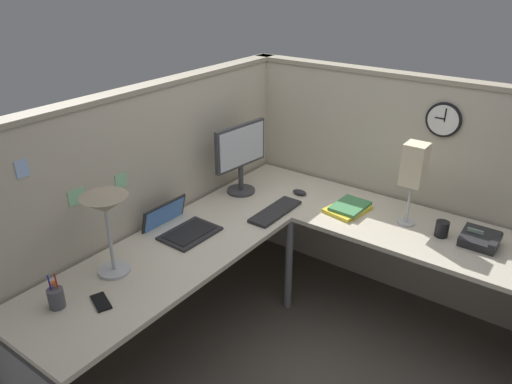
{
  "coord_description": "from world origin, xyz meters",
  "views": [
    {
      "loc": [
        -2.24,
        -1.31,
        2.23
      ],
      "look_at": [
        0.02,
        0.34,
        0.9
      ],
      "focal_mm": 34.37,
      "sensor_mm": 36.0,
      "label": 1
    }
  ],
  "objects_px": {
    "monitor": "(241,154)",
    "cell_phone": "(101,302)",
    "book_stack": "(348,208)",
    "coffee_mug": "(442,229)",
    "laptop": "(179,226)",
    "office_phone": "(481,240)",
    "desk_lamp_paper": "(414,167)",
    "keyboard": "(275,211)",
    "pen_cup": "(56,298)",
    "wall_clock": "(444,120)",
    "computer_mouse": "(300,192)",
    "desk_lamp_dome": "(106,211)"
  },
  "relations": [
    {
      "from": "desk_lamp_paper",
      "to": "pen_cup",
      "type": "bearing_deg",
      "value": 149.5
    },
    {
      "from": "desk_lamp_dome",
      "to": "desk_lamp_paper",
      "type": "height_order",
      "value": "desk_lamp_paper"
    },
    {
      "from": "computer_mouse",
      "to": "office_phone",
      "type": "bearing_deg",
      "value": -88.66
    },
    {
      "from": "coffee_mug",
      "to": "wall_clock",
      "type": "distance_m",
      "value": 0.68
    },
    {
      "from": "computer_mouse",
      "to": "desk_lamp_dome",
      "type": "height_order",
      "value": "desk_lamp_dome"
    },
    {
      "from": "cell_phone",
      "to": "laptop",
      "type": "bearing_deg",
      "value": 36.18
    },
    {
      "from": "desk_lamp_paper",
      "to": "monitor",
      "type": "bearing_deg",
      "value": 102.33
    },
    {
      "from": "computer_mouse",
      "to": "cell_phone",
      "type": "xyz_separation_m",
      "value": [
        -1.61,
        0.14,
        -0.01
      ]
    },
    {
      "from": "office_phone",
      "to": "desk_lamp_paper",
      "type": "xyz_separation_m",
      "value": [
        0.01,
        0.44,
        0.35
      ]
    },
    {
      "from": "monitor",
      "to": "desk_lamp_paper",
      "type": "xyz_separation_m",
      "value": [
        0.25,
        -1.12,
        0.09
      ]
    },
    {
      "from": "coffee_mug",
      "to": "wall_clock",
      "type": "bearing_deg",
      "value": 28.06
    },
    {
      "from": "keyboard",
      "to": "computer_mouse",
      "type": "relative_size",
      "value": 4.13
    },
    {
      "from": "keyboard",
      "to": "wall_clock",
      "type": "bearing_deg",
      "value": -48.88
    },
    {
      "from": "book_stack",
      "to": "computer_mouse",
      "type": "bearing_deg",
      "value": 86.55
    },
    {
      "from": "monitor",
      "to": "desk_lamp_paper",
      "type": "distance_m",
      "value": 1.15
    },
    {
      "from": "office_phone",
      "to": "book_stack",
      "type": "distance_m",
      "value": 0.82
    },
    {
      "from": "desk_lamp_dome",
      "to": "office_phone",
      "type": "height_order",
      "value": "desk_lamp_dome"
    },
    {
      "from": "keyboard",
      "to": "desk_lamp_paper",
      "type": "distance_m",
      "value": 0.91
    },
    {
      "from": "desk_lamp_dome",
      "to": "cell_phone",
      "type": "height_order",
      "value": "desk_lamp_dome"
    },
    {
      "from": "desk_lamp_paper",
      "to": "keyboard",
      "type": "bearing_deg",
      "value": 116.47
    },
    {
      "from": "pen_cup",
      "to": "book_stack",
      "type": "distance_m",
      "value": 1.85
    },
    {
      "from": "desk_lamp_dome",
      "to": "coffee_mug",
      "type": "distance_m",
      "value": 1.93
    },
    {
      "from": "monitor",
      "to": "wall_clock",
      "type": "xyz_separation_m",
      "value": [
        0.56,
        -1.16,
        0.31
      ]
    },
    {
      "from": "desk_lamp_paper",
      "to": "desk_lamp_dome",
      "type": "bearing_deg",
      "value": 143.35
    },
    {
      "from": "monitor",
      "to": "cell_phone",
      "type": "distance_m",
      "value": 1.44
    },
    {
      "from": "laptop",
      "to": "coffee_mug",
      "type": "relative_size",
      "value": 4.05
    },
    {
      "from": "monitor",
      "to": "desk_lamp_dome",
      "type": "relative_size",
      "value": 1.12
    },
    {
      "from": "keyboard",
      "to": "pen_cup",
      "type": "height_order",
      "value": "pen_cup"
    },
    {
      "from": "desk_lamp_paper",
      "to": "wall_clock",
      "type": "xyz_separation_m",
      "value": [
        0.31,
        -0.04,
        0.22
      ]
    },
    {
      "from": "keyboard",
      "to": "pen_cup",
      "type": "xyz_separation_m",
      "value": [
        -1.41,
        0.31,
        0.04
      ]
    },
    {
      "from": "laptop",
      "to": "keyboard",
      "type": "bearing_deg",
      "value": -33.68
    },
    {
      "from": "office_phone",
      "to": "coffee_mug",
      "type": "distance_m",
      "value": 0.22
    },
    {
      "from": "desk_lamp_dome",
      "to": "coffee_mug",
      "type": "xyz_separation_m",
      "value": [
        1.4,
        -1.29,
        -0.32
      ]
    },
    {
      "from": "cell_phone",
      "to": "office_phone",
      "type": "bearing_deg",
      "value": -18.21
    },
    {
      "from": "book_stack",
      "to": "coffee_mug",
      "type": "bearing_deg",
      "value": -87.27
    },
    {
      "from": "wall_clock",
      "to": "pen_cup",
      "type": "bearing_deg",
      "value": 152.47
    },
    {
      "from": "cell_phone",
      "to": "pen_cup",
      "type": "bearing_deg",
      "value": 155.3
    },
    {
      "from": "computer_mouse",
      "to": "desk_lamp_paper",
      "type": "height_order",
      "value": "desk_lamp_paper"
    },
    {
      "from": "desk_lamp_dome",
      "to": "office_phone",
      "type": "distance_m",
      "value": 2.1
    },
    {
      "from": "desk_lamp_paper",
      "to": "coffee_mug",
      "type": "bearing_deg",
      "value": -97.71
    },
    {
      "from": "laptop",
      "to": "keyboard",
      "type": "height_order",
      "value": "laptop"
    },
    {
      "from": "computer_mouse",
      "to": "pen_cup",
      "type": "relative_size",
      "value": 0.58
    },
    {
      "from": "monitor",
      "to": "computer_mouse",
      "type": "bearing_deg",
      "value": -59.79
    },
    {
      "from": "computer_mouse",
      "to": "book_stack",
      "type": "height_order",
      "value": "book_stack"
    },
    {
      "from": "keyboard",
      "to": "cell_phone",
      "type": "relative_size",
      "value": 2.99
    },
    {
      "from": "desk_lamp_dome",
      "to": "laptop",
      "type": "bearing_deg",
      "value": 4.04
    },
    {
      "from": "cell_phone",
      "to": "desk_lamp_paper",
      "type": "relative_size",
      "value": 0.27
    },
    {
      "from": "cell_phone",
      "to": "book_stack",
      "type": "xyz_separation_m",
      "value": [
        1.58,
        -0.53,
        0.02
      ]
    },
    {
      "from": "monitor",
      "to": "desk_lamp_paper",
      "type": "height_order",
      "value": "desk_lamp_paper"
    },
    {
      "from": "monitor",
      "to": "coffee_mug",
      "type": "xyz_separation_m",
      "value": [
        0.21,
        -1.35,
        -0.25
      ]
    }
  ]
}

